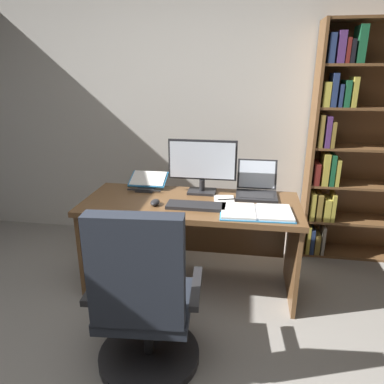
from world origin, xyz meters
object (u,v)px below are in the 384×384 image
(bookshelf, at_px, (353,146))
(reading_stand_with_book, at_px, (148,181))
(office_chair, at_px, (143,307))
(computer_mouse, at_px, (155,202))
(monitor, at_px, (202,166))
(laptop, at_px, (257,188))
(notepad, at_px, (224,200))
(pen, at_px, (227,199))
(desk, at_px, (192,222))
(keyboard, at_px, (196,206))
(open_binder, at_px, (256,212))

(bookshelf, distance_m, reading_stand_with_book, 1.79)
(office_chair, xyz_separation_m, reading_stand_with_book, (-0.29, 1.17, 0.34))
(computer_mouse, bearing_deg, reading_stand_with_book, 112.76)
(monitor, relative_size, laptop, 1.59)
(notepad, height_order, pen, pen)
(desk, relative_size, notepad, 7.67)
(keyboard, bearing_deg, reading_stand_with_book, 140.25)
(open_binder, bearing_deg, pen, 132.23)
(bookshelf, relative_size, pen, 14.47)
(monitor, xyz_separation_m, pen, (0.21, -0.16, -0.21))
(laptop, distance_m, reading_stand_with_book, 0.89)
(monitor, relative_size, open_binder, 1.06)
(monitor, bearing_deg, open_binder, -41.85)
(office_chair, bearing_deg, computer_mouse, 94.83)
(laptop, bearing_deg, desk, -162.31)
(desk, height_order, computer_mouse, computer_mouse)
(desk, xyz_separation_m, bookshelf, (1.30, 0.68, 0.50))
(bookshelf, bearing_deg, computer_mouse, -150.62)
(bookshelf, bearing_deg, reading_stand_with_book, -164.08)
(open_binder, distance_m, pen, 0.31)
(monitor, distance_m, computer_mouse, 0.49)
(bookshelf, xyz_separation_m, pen, (-1.04, -0.70, -0.29))
(desk, distance_m, laptop, 0.57)
(reading_stand_with_book, distance_m, pen, 0.71)
(office_chair, height_order, keyboard, office_chair)
(open_binder, distance_m, notepad, 0.32)
(keyboard, xyz_separation_m, computer_mouse, (-0.30, 0.00, 0.01))
(desk, relative_size, reading_stand_with_book, 5.27)
(desk, xyz_separation_m, reading_stand_with_book, (-0.40, 0.20, 0.25))
(laptop, xyz_separation_m, computer_mouse, (-0.73, -0.34, -0.03))
(office_chair, distance_m, computer_mouse, 0.85)
(notepad, relative_size, pen, 1.50)
(pen, bearing_deg, computer_mouse, -161.91)
(desk, distance_m, reading_stand_with_book, 0.52)
(desk, distance_m, office_chair, 0.98)
(office_chair, bearing_deg, notepad, 64.75)
(computer_mouse, relative_size, notepad, 0.50)
(desk, xyz_separation_m, pen, (0.26, -0.02, 0.21))
(desk, height_order, pen, pen)
(monitor, xyz_separation_m, keyboard, (0.00, -0.33, -0.21))
(computer_mouse, relative_size, open_binder, 0.21)
(monitor, relative_size, keyboard, 1.28)
(desk, bearing_deg, monitor, 68.68)
(desk, height_order, open_binder, open_binder)
(desk, bearing_deg, pen, -4.46)
(open_binder, height_order, notepad, open_binder)
(laptop, height_order, open_binder, laptop)
(computer_mouse, xyz_separation_m, notepad, (0.49, 0.17, -0.02))
(office_chair, height_order, open_binder, office_chair)
(computer_mouse, distance_m, notepad, 0.52)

